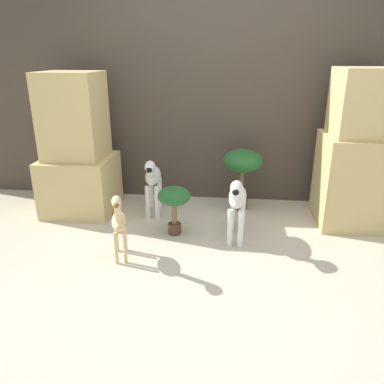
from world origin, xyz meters
TOP-DOWN VIEW (x-y plane):
  - ground_plane at (0.00, 0.00)m, footprint 14.00×14.00m
  - wall_back at (0.00, 1.60)m, footprint 6.40×0.08m
  - rock_pillar_left at (-1.39, 1.04)m, footprint 0.70×0.66m
  - rock_pillar_right at (1.39, 1.04)m, footprint 0.70×0.66m
  - zebra_right at (0.24, 0.51)m, footprint 0.19×0.56m
  - zebra_left at (-0.61, 1.03)m, footprint 0.20×0.56m
  - giraffe_figurine at (-0.69, 0.08)m, footprint 0.21×0.43m
  - potted_palm_front at (0.30, 1.25)m, footprint 0.42×0.42m
  - potted_palm_back at (-0.33, 0.59)m, footprint 0.30×0.30m

SIDE VIEW (x-z plane):
  - ground_plane at x=0.00m, z-range 0.00..0.00m
  - potted_palm_back at x=-0.33m, z-range 0.11..0.58m
  - giraffe_figurine at x=-0.69m, z-range 0.04..0.65m
  - zebra_right at x=0.24m, z-range 0.07..0.70m
  - zebra_left at x=-0.61m, z-range 0.07..0.70m
  - potted_palm_front at x=0.30m, z-range 0.19..0.85m
  - rock_pillar_left at x=-1.39m, z-range -0.08..1.35m
  - rock_pillar_right at x=1.39m, z-range -0.05..1.42m
  - wall_back at x=0.00m, z-range 0.00..2.20m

